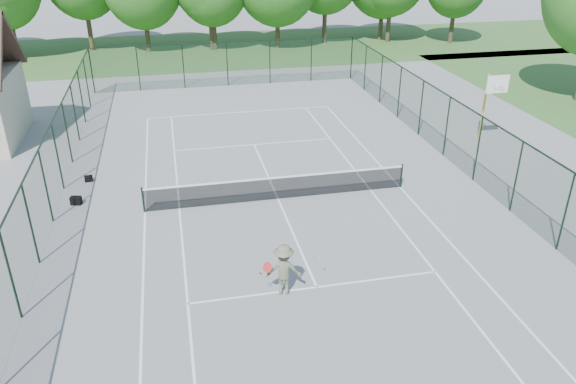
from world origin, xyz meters
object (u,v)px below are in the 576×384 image
Objects in this scene: basketball_goal at (491,94)px; sports_bag_a at (76,201)px; tennis_player at (284,270)px; tennis_net at (278,187)px.

basketball_goal is 8.49× the size of sports_bag_a.
tennis_player reaches higher than sports_bag_a.
basketball_goal is at bearing 39.43° from tennis_player.
tennis_net is at bearing 80.37° from tennis_player.
basketball_goal reaches higher than sports_bag_a.
tennis_net is 5.13× the size of tennis_player.
sports_bag_a is at bearing 132.83° from tennis_player.
basketball_goal is 1.69× the size of tennis_player.
tennis_player is (7.18, -7.74, 0.69)m from sports_bag_a.
sports_bag_a is at bearing -171.56° from basketball_goal.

